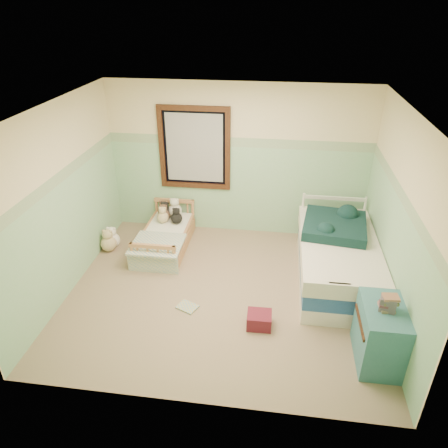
# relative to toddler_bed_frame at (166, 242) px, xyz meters

# --- Properties ---
(floor) EXTENTS (4.20, 3.60, 0.02)m
(floor) POSITION_rel_toddler_bed_frame_xyz_m (1.08, -1.05, -0.10)
(floor) COLOR #9B7F62
(floor) RESTS_ON ground
(ceiling) EXTENTS (4.20, 3.60, 0.02)m
(ceiling) POSITION_rel_toddler_bed_frame_xyz_m (1.08, -1.05, 2.42)
(ceiling) COLOR silver
(ceiling) RESTS_ON wall_back
(wall_back) EXTENTS (4.20, 0.04, 2.50)m
(wall_back) POSITION_rel_toddler_bed_frame_xyz_m (1.08, 0.75, 1.16)
(wall_back) COLOR beige
(wall_back) RESTS_ON floor
(wall_front) EXTENTS (4.20, 0.04, 2.50)m
(wall_front) POSITION_rel_toddler_bed_frame_xyz_m (1.08, -2.85, 1.16)
(wall_front) COLOR beige
(wall_front) RESTS_ON floor
(wall_left) EXTENTS (0.04, 3.60, 2.50)m
(wall_left) POSITION_rel_toddler_bed_frame_xyz_m (-1.02, -1.05, 1.16)
(wall_left) COLOR beige
(wall_left) RESTS_ON floor
(wall_right) EXTENTS (0.04, 3.60, 2.50)m
(wall_right) POSITION_rel_toddler_bed_frame_xyz_m (3.18, -1.05, 1.16)
(wall_right) COLOR beige
(wall_right) RESTS_ON floor
(wainscot_mint) EXTENTS (4.20, 0.01, 1.50)m
(wainscot_mint) POSITION_rel_toddler_bed_frame_xyz_m (1.08, 0.74, 0.66)
(wainscot_mint) COLOR #96C29D
(wainscot_mint) RESTS_ON floor
(border_strip) EXTENTS (4.20, 0.01, 0.15)m
(border_strip) POSITION_rel_toddler_bed_frame_xyz_m (1.08, 0.74, 1.49)
(border_strip) COLOR #518557
(border_strip) RESTS_ON wall_back
(window_frame) EXTENTS (1.16, 0.06, 1.36)m
(window_frame) POSITION_rel_toddler_bed_frame_xyz_m (0.38, 0.71, 1.36)
(window_frame) COLOR black
(window_frame) RESTS_ON wall_back
(window_blinds) EXTENTS (0.92, 0.01, 1.12)m
(window_blinds) POSITION_rel_toddler_bed_frame_xyz_m (0.38, 0.72, 1.36)
(window_blinds) COLOR #B8B8B6
(window_blinds) RESTS_ON window_frame
(toddler_bed_frame) EXTENTS (0.70, 1.40, 0.18)m
(toddler_bed_frame) POSITION_rel_toddler_bed_frame_xyz_m (0.00, 0.00, 0.00)
(toddler_bed_frame) COLOR #A46F47
(toddler_bed_frame) RESTS_ON floor
(toddler_mattress) EXTENTS (0.64, 1.34, 0.12)m
(toddler_mattress) POSITION_rel_toddler_bed_frame_xyz_m (0.00, 0.00, 0.15)
(toddler_mattress) COLOR white
(toddler_mattress) RESTS_ON toddler_bed_frame
(patchwork_quilt) EXTENTS (0.76, 0.70, 0.03)m
(patchwork_quilt) POSITION_rel_toddler_bed_frame_xyz_m (0.00, -0.43, 0.22)
(patchwork_quilt) COLOR #5B8FB4
(patchwork_quilt) RESTS_ON toddler_mattress
(plush_bed_brown) EXTENTS (0.19, 0.19, 0.19)m
(plush_bed_brown) POSITION_rel_toddler_bed_frame_xyz_m (-0.15, 0.50, 0.31)
(plush_bed_brown) COLOR brown
(plush_bed_brown) RESTS_ON toddler_mattress
(plush_bed_white) EXTENTS (0.23, 0.23, 0.23)m
(plush_bed_white) POSITION_rel_toddler_bed_frame_xyz_m (0.05, 0.50, 0.33)
(plush_bed_white) COLOR silver
(plush_bed_white) RESTS_ON toddler_mattress
(plush_bed_tan) EXTENTS (0.19, 0.19, 0.19)m
(plush_bed_tan) POSITION_rel_toddler_bed_frame_xyz_m (-0.10, 0.28, 0.31)
(plush_bed_tan) COLOR #D8BF8B
(plush_bed_tan) RESTS_ON toddler_mattress
(plush_bed_dark) EXTENTS (0.19, 0.19, 0.19)m
(plush_bed_dark) POSITION_rel_toddler_bed_frame_xyz_m (0.13, 0.28, 0.30)
(plush_bed_dark) COLOR black
(plush_bed_dark) RESTS_ON toddler_mattress
(plush_floor_cream) EXTENTS (0.24, 0.24, 0.24)m
(plush_floor_cream) POSITION_rel_toddler_bed_frame_xyz_m (-0.86, -0.11, 0.03)
(plush_floor_cream) COLOR white
(plush_floor_cream) RESTS_ON floor
(plush_floor_tan) EXTENTS (0.25, 0.25, 0.25)m
(plush_floor_tan) POSITION_rel_toddler_bed_frame_xyz_m (-0.87, -0.22, 0.04)
(plush_floor_tan) COLOR #D8BF8B
(plush_floor_tan) RESTS_ON floor
(twin_bed_frame) EXTENTS (1.00, 2.00, 0.22)m
(twin_bed_frame) POSITION_rel_toddler_bed_frame_xyz_m (2.63, -0.55, 0.02)
(twin_bed_frame) COLOR white
(twin_bed_frame) RESTS_ON floor
(twin_boxspring) EXTENTS (1.00, 2.00, 0.22)m
(twin_boxspring) POSITION_rel_toddler_bed_frame_xyz_m (2.63, -0.55, 0.24)
(twin_boxspring) COLOR navy
(twin_boxspring) RESTS_ON twin_bed_frame
(twin_mattress) EXTENTS (1.04, 2.04, 0.22)m
(twin_mattress) POSITION_rel_toddler_bed_frame_xyz_m (2.63, -0.55, 0.46)
(twin_mattress) COLOR white
(twin_mattress) RESTS_ON twin_boxspring
(teal_blanket) EXTENTS (0.96, 1.00, 0.14)m
(teal_blanket) POSITION_rel_toddler_bed_frame_xyz_m (2.58, -0.25, 0.64)
(teal_blanket) COLOR #0A272C
(teal_blanket) RESTS_ON twin_mattress
(dresser) EXTENTS (0.45, 0.72, 0.72)m
(dresser) POSITION_rel_toddler_bed_frame_xyz_m (2.94, -2.00, 0.27)
(dresser) COLOR teal
(dresser) RESTS_ON floor
(book_stack) EXTENTS (0.19, 0.16, 0.16)m
(book_stack) POSITION_rel_toddler_bed_frame_xyz_m (2.94, -2.02, 0.71)
(book_stack) COLOR brown
(book_stack) RESTS_ON dresser
(red_pillow) EXTENTS (0.30, 0.27, 0.19)m
(red_pillow) POSITION_rel_toddler_bed_frame_xyz_m (1.62, -1.65, 0.00)
(red_pillow) COLOR #A21D3A
(red_pillow) RESTS_ON floor
(floor_book) EXTENTS (0.31, 0.28, 0.02)m
(floor_book) POSITION_rel_toddler_bed_frame_xyz_m (0.67, -1.43, -0.08)
(floor_book) COLOR gold
(floor_book) RESTS_ON floor
(extra_plush_0) EXTENTS (0.20, 0.20, 0.20)m
(extra_plush_0) POSITION_rel_toddler_bed_frame_xyz_m (-0.10, 0.34, 0.31)
(extra_plush_0) COLOR brown
(extra_plush_0) RESTS_ON toddler_mattress
(extra_plush_1) EXTENTS (0.20, 0.20, 0.20)m
(extra_plush_1) POSITION_rel_toddler_bed_frame_xyz_m (-0.11, 0.45, 0.31)
(extra_plush_1) COLOR black
(extra_plush_1) RESTS_ON toddler_mattress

